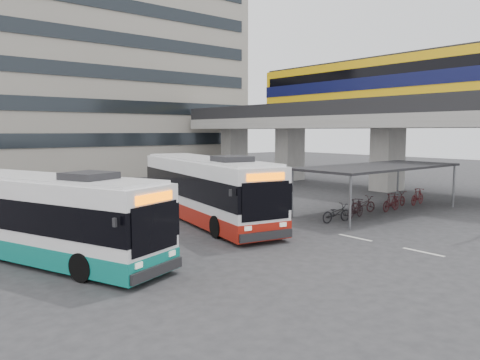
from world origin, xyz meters
TOP-DOWN VIEW (x-y plane):
  - ground at (0.00, 0.00)m, footprint 120.00×120.00m
  - viaduct at (17.00, 10.80)m, footprint 8.00×32.00m
  - bike_shelter at (8.47, 3.00)m, footprint 10.00×4.00m
  - office_block at (6.00, 36.00)m, footprint 30.00×15.00m
  - road_markings at (2.50, -3.00)m, footprint 0.15×7.60m
  - bus_main at (-0.13, 6.89)m, footprint 4.60×11.48m
  - bus_teal at (-8.52, 5.09)m, footprint 5.80×10.65m
  - pedestrian at (-0.20, 3.76)m, footprint 0.74×0.79m

SIDE VIEW (x-z plane):
  - ground at x=0.00m, z-range 0.00..0.00m
  - road_markings at x=2.50m, z-range 0.00..0.01m
  - pedestrian at x=-0.20m, z-range 0.00..1.81m
  - bike_shelter at x=8.47m, z-range 0.17..2.71m
  - bus_teal at x=-8.52m, z-range -0.11..3.00m
  - bus_main at x=-0.13m, z-range -0.12..3.20m
  - viaduct at x=17.00m, z-range 1.39..11.07m
  - office_block at x=6.00m, z-range 0.00..25.00m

